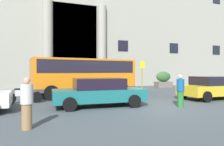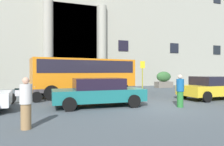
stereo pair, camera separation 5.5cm
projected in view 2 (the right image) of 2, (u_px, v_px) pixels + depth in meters
ground_plane at (160, 108)px, 9.92m from camera, size 80.00×64.00×0.12m
office_building_facade at (85, 3)px, 26.32m from camera, size 43.29×9.75×21.19m
orange_minibus at (84, 74)px, 14.23m from camera, size 7.16×3.27×2.57m
bus_stop_sign at (142, 73)px, 17.37m from camera, size 0.44×0.08×2.60m
hedge_planter_east at (164, 80)px, 21.80m from camera, size 1.75×0.97×1.71m
hedge_planter_far_east at (119, 82)px, 20.90m from camera, size 2.00×0.74×1.27m
white_taxi_kerbside at (212, 87)px, 12.69m from camera, size 4.07×2.17×1.42m
parked_hatchback_near at (99, 92)px, 10.06m from camera, size 4.50×2.06×1.39m
motorcycle_near_kerb at (108, 92)px, 12.62m from camera, size 1.91×0.55×0.89m
scooter_by_planter at (23, 95)px, 10.97m from camera, size 1.92×0.55×0.89m
pedestrian_man_crossing at (180, 91)px, 9.82m from camera, size 0.36×0.36×1.57m
pedestrian_man_red_shirt at (26, 103)px, 6.07m from camera, size 0.36×0.36×1.55m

